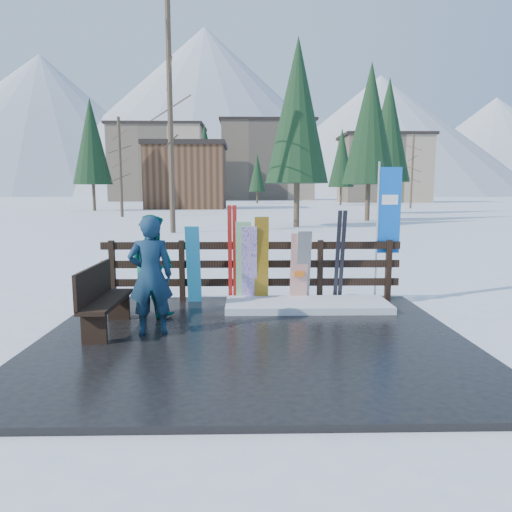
{
  "coord_description": "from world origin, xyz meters",
  "views": [
    {
      "loc": [
        -0.08,
        -6.26,
        2.11
      ],
      "look_at": [
        0.07,
        1.0,
        1.1
      ],
      "focal_mm": 32.0,
      "sensor_mm": 36.0,
      "label": 1
    }
  ],
  "objects_px": {
    "snowboard_3": "(249,265)",
    "person_front": "(151,276)",
    "snowboard_1": "(243,263)",
    "snowboard_4": "(304,267)",
    "snowboard_2": "(261,260)",
    "rental_flag": "(386,216)",
    "snowboard_5": "(299,268)",
    "person_back": "(152,265)",
    "bench": "(102,297)",
    "snowboard_0": "(193,265)"
  },
  "relations": [
    {
      "from": "snowboard_3",
      "to": "person_front",
      "type": "bearing_deg",
      "value": -128.26
    },
    {
      "from": "snowboard_1",
      "to": "snowboard_4",
      "type": "relative_size",
      "value": 1.11
    },
    {
      "from": "snowboard_3",
      "to": "snowboard_2",
      "type": "bearing_deg",
      "value": 0.0
    },
    {
      "from": "rental_flag",
      "to": "snowboard_5",
      "type": "bearing_deg",
      "value": -170.77
    },
    {
      "from": "snowboard_5",
      "to": "person_front",
      "type": "bearing_deg",
      "value": -142.35
    },
    {
      "from": "snowboard_4",
      "to": "snowboard_5",
      "type": "relative_size",
      "value": 1.04
    },
    {
      "from": "snowboard_3",
      "to": "snowboard_5",
      "type": "xyz_separation_m",
      "value": [
        0.92,
        0.0,
        -0.06
      ]
    },
    {
      "from": "snowboard_4",
      "to": "person_back",
      "type": "xyz_separation_m",
      "value": [
        -2.62,
        -0.73,
        0.16
      ]
    },
    {
      "from": "snowboard_5",
      "to": "bench",
      "type": "bearing_deg",
      "value": -151.94
    },
    {
      "from": "bench",
      "to": "snowboard_5",
      "type": "xyz_separation_m",
      "value": [
        3.1,
        1.65,
        0.14
      ]
    },
    {
      "from": "snowboard_2",
      "to": "person_front",
      "type": "xyz_separation_m",
      "value": [
        -1.65,
        -1.8,
        0.05
      ]
    },
    {
      "from": "bench",
      "to": "person_back",
      "type": "height_order",
      "value": "person_back"
    },
    {
      "from": "snowboard_2",
      "to": "rental_flag",
      "type": "height_order",
      "value": "rental_flag"
    },
    {
      "from": "snowboard_2",
      "to": "snowboard_5",
      "type": "relative_size",
      "value": 1.22
    },
    {
      "from": "snowboard_3",
      "to": "rental_flag",
      "type": "xyz_separation_m",
      "value": [
        2.58,
        0.27,
        0.89
      ]
    },
    {
      "from": "snowboard_1",
      "to": "snowboard_3",
      "type": "relative_size",
      "value": 1.06
    },
    {
      "from": "snowboard_1",
      "to": "person_back",
      "type": "relative_size",
      "value": 0.91
    },
    {
      "from": "bench",
      "to": "snowboard_4",
      "type": "height_order",
      "value": "snowboard_4"
    },
    {
      "from": "snowboard_3",
      "to": "person_front",
      "type": "relative_size",
      "value": 0.85
    },
    {
      "from": "snowboard_5",
      "to": "snowboard_4",
      "type": "bearing_deg",
      "value": 0.0
    },
    {
      "from": "snowboard_3",
      "to": "snowboard_5",
      "type": "height_order",
      "value": "snowboard_3"
    },
    {
      "from": "snowboard_1",
      "to": "person_back",
      "type": "height_order",
      "value": "person_back"
    },
    {
      "from": "snowboard_1",
      "to": "rental_flag",
      "type": "relative_size",
      "value": 0.59
    },
    {
      "from": "snowboard_5",
      "to": "person_back",
      "type": "distance_m",
      "value": 2.65
    },
    {
      "from": "bench",
      "to": "person_back",
      "type": "bearing_deg",
      "value": 58.62
    },
    {
      "from": "rental_flag",
      "to": "person_back",
      "type": "relative_size",
      "value": 1.55
    },
    {
      "from": "snowboard_2",
      "to": "person_front",
      "type": "height_order",
      "value": "person_front"
    },
    {
      "from": "snowboard_4",
      "to": "rental_flag",
      "type": "xyz_separation_m",
      "value": [
        1.58,
        0.27,
        0.93
      ]
    },
    {
      "from": "person_back",
      "to": "snowboard_0",
      "type": "bearing_deg",
      "value": -96.65
    },
    {
      "from": "snowboard_4",
      "to": "person_front",
      "type": "relative_size",
      "value": 0.8
    },
    {
      "from": "person_front",
      "to": "rental_flag",
      "type": "bearing_deg",
      "value": -164.38
    },
    {
      "from": "snowboard_4",
      "to": "snowboard_5",
      "type": "bearing_deg",
      "value": 180.0
    },
    {
      "from": "snowboard_5",
      "to": "snowboard_1",
      "type": "bearing_deg",
      "value": 180.0
    },
    {
      "from": "snowboard_1",
      "to": "snowboard_4",
      "type": "distance_m",
      "value": 1.11
    },
    {
      "from": "person_front",
      "to": "person_back",
      "type": "xyz_separation_m",
      "value": [
        -0.2,
        1.07,
        -0.02
      ]
    },
    {
      "from": "person_front",
      "to": "snowboard_2",
      "type": "bearing_deg",
      "value": -144.17
    },
    {
      "from": "snowboard_1",
      "to": "snowboard_5",
      "type": "distance_m",
      "value": 1.03
    },
    {
      "from": "snowboard_0",
      "to": "person_back",
      "type": "bearing_deg",
      "value": -129.28
    },
    {
      "from": "bench",
      "to": "snowboard_4",
      "type": "xyz_separation_m",
      "value": [
        3.18,
        1.65,
        0.16
      ]
    },
    {
      "from": "snowboard_3",
      "to": "person_back",
      "type": "relative_size",
      "value": 0.86
    },
    {
      "from": "snowboard_2",
      "to": "rental_flag",
      "type": "xyz_separation_m",
      "value": [
        2.35,
        0.27,
        0.8
      ]
    },
    {
      "from": "snowboard_1",
      "to": "person_back",
      "type": "xyz_separation_m",
      "value": [
        -1.52,
        -0.73,
        0.08
      ]
    },
    {
      "from": "bench",
      "to": "person_back",
      "type": "distance_m",
      "value": 1.12
    },
    {
      "from": "snowboard_1",
      "to": "snowboard_2",
      "type": "bearing_deg",
      "value": -0.0
    },
    {
      "from": "snowboard_5",
      "to": "person_back",
      "type": "bearing_deg",
      "value": -163.85
    },
    {
      "from": "snowboard_3",
      "to": "person_front",
      "type": "height_order",
      "value": "person_front"
    },
    {
      "from": "snowboard_3",
      "to": "person_back",
      "type": "bearing_deg",
      "value": -155.63
    },
    {
      "from": "snowboard_0",
      "to": "person_front",
      "type": "xyz_separation_m",
      "value": [
        -0.4,
        -1.8,
        0.14
      ]
    },
    {
      "from": "snowboard_0",
      "to": "snowboard_3",
      "type": "relative_size",
      "value": 1.01
    },
    {
      "from": "snowboard_4",
      "to": "rental_flag",
      "type": "bearing_deg",
      "value": 9.7
    }
  ]
}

